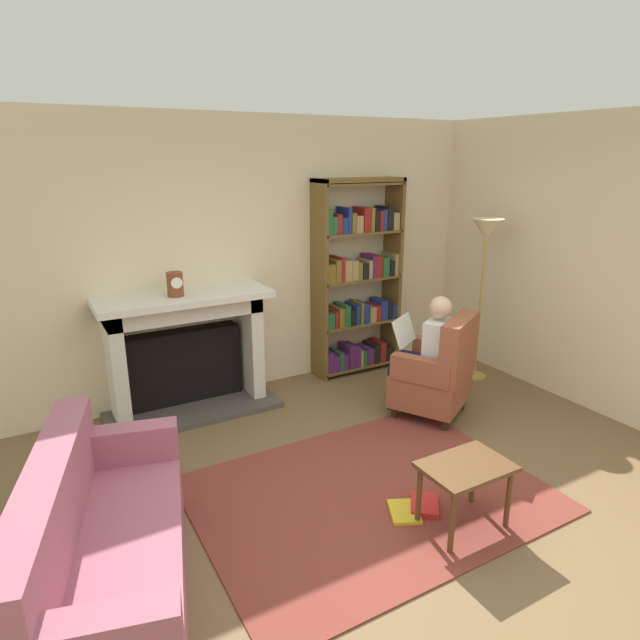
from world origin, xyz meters
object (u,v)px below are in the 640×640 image
at_px(mantel_clock, 175,284).
at_px(seated_reader, 427,350).
at_px(side_table, 465,475).
at_px(floor_lamp, 486,245).
at_px(armchair_reading, 438,373).
at_px(bookshelf, 357,281).
at_px(sofa_floral, 102,553).
at_px(fireplace, 186,349).

bearing_deg(mantel_clock, seated_reader, -28.71).
bearing_deg(side_table, mantel_clock, 114.31).
bearing_deg(floor_lamp, armchair_reading, -153.66).
height_order(mantel_clock, bookshelf, bookshelf).
xyz_separation_m(sofa_floral, floor_lamp, (3.98, 1.30, 1.13)).
relative_size(seated_reader, floor_lamp, 0.67).
distance_m(fireplace, seated_reader, 2.22).
xyz_separation_m(mantel_clock, armchair_reading, (2.02, -1.18, -0.82)).
relative_size(bookshelf, armchair_reading, 2.16).
relative_size(armchair_reading, sofa_floral, 0.53).
bearing_deg(side_table, bookshelf, 71.47).
height_order(armchair_reading, seated_reader, seated_reader).
relative_size(fireplace, side_table, 2.81).
bearing_deg(fireplace, mantel_clock, -127.02).
bearing_deg(floor_lamp, seated_reader, -159.84).
relative_size(bookshelf, floor_lamp, 1.23).
xyz_separation_m(bookshelf, floor_lamp, (1.00, -0.84, 0.43)).
xyz_separation_m(armchair_reading, sofa_floral, (-3.01, -0.82, -0.10)).
bearing_deg(seated_reader, floor_lamp, 170.21).
relative_size(fireplace, mantel_clock, 7.42).
distance_m(seated_reader, side_table, 1.65).
bearing_deg(side_table, armchair_reading, 54.99).
height_order(fireplace, sofa_floral, fireplace).
distance_m(sofa_floral, side_table, 2.16).
bearing_deg(armchair_reading, mantel_clock, -60.16).
height_order(side_table, floor_lamp, floor_lamp).
bearing_deg(fireplace, armchair_reading, -33.34).
distance_m(fireplace, sofa_floral, 2.37).
xyz_separation_m(mantel_clock, bookshelf, (1.99, 0.14, -0.22)).
xyz_separation_m(mantel_clock, seated_reader, (1.96, -1.08, -0.62)).
bearing_deg(sofa_floral, floor_lamp, -57.41).
xyz_separation_m(bookshelf, armchair_reading, (0.03, -1.31, -0.60)).
relative_size(fireplace, seated_reader, 1.38).
xyz_separation_m(bookshelf, sofa_floral, (-2.98, -2.13, -0.71)).
xyz_separation_m(side_table, floor_lamp, (1.87, 1.77, 1.07)).
bearing_deg(seated_reader, mantel_clock, -58.66).
xyz_separation_m(fireplace, floor_lamp, (2.91, -0.80, 0.85)).
xyz_separation_m(fireplace, sofa_floral, (-1.07, -2.10, -0.28)).
bearing_deg(seated_reader, bookshelf, -121.18).
distance_m(fireplace, mantel_clock, 0.66).
relative_size(mantel_clock, seated_reader, 0.19).
distance_m(mantel_clock, side_table, 2.84).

